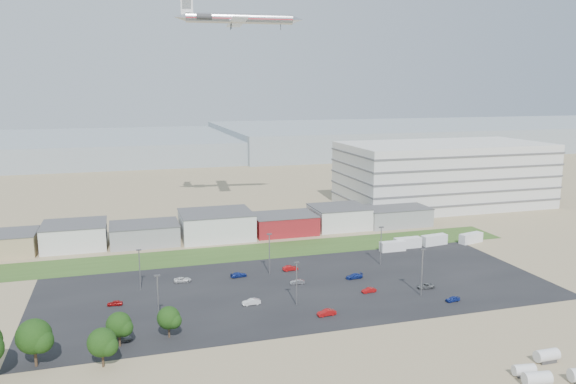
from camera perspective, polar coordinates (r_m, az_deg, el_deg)
name	(u,v)px	position (r m, az deg, el deg)	size (l,w,h in m)	color
ground	(305,324)	(115.48, 1.77, -13.23)	(700.00, 700.00, 0.00)	#94855E
parking_lot	(299,288)	(134.56, 1.09, -9.70)	(120.00, 50.00, 0.01)	black
grass_strip	(248,252)	(162.66, -4.07, -6.11)	(160.00, 16.00, 0.02)	#34531F
hills_backdrop	(223,145)	(423.77, -6.64, 4.76)	(700.00, 200.00, 9.00)	gray
building_row	(181,227)	(177.17, -10.83, -3.55)	(170.00, 20.00, 8.00)	silver
parking_garage	(443,174)	(233.58, 15.49, 1.77)	(80.00, 40.00, 25.00)	silver
storage_tank_nw	(524,370)	(103.78, 22.85, -16.31)	(3.63, 1.81, 2.18)	silver
storage_tank_ne	(547,355)	(109.92, 24.80, -14.81)	(4.17, 2.08, 2.50)	silver
storage_tank_sw	(537,378)	(101.45, 23.98, -16.91)	(4.31, 2.16, 2.59)	silver
box_trailer_a	(393,246)	(165.82, 10.58, -5.44)	(7.54, 2.36, 2.83)	silver
box_trailer_b	(408,243)	(170.02, 12.05, -5.06)	(8.08, 2.52, 3.03)	silver
box_trailer_c	(434,240)	(174.88, 14.63, -4.73)	(8.16, 2.55, 3.06)	silver
box_trailer_d	(471,238)	(180.34, 18.09, -4.47)	(7.93, 2.48, 2.97)	silver
tree_left	(34,340)	(106.59, -24.39, -13.53)	(6.32, 6.32, 9.48)	black
tree_mid	(102,345)	(102.61, -18.37, -14.57)	(5.21, 5.21, 7.82)	black
tree_right	(119,327)	(109.25, -16.80, -13.02)	(4.93, 4.93, 7.39)	black
tree_near	(169,320)	(110.56, -12.03, -12.62)	(4.64, 4.64, 6.96)	black
lightpole_front_l	(158,300)	(115.90, -13.06, -10.65)	(1.22, 0.51, 10.37)	slate
lightpole_front_m	(297,284)	(122.80, 0.87, -9.29)	(1.15, 0.48, 9.75)	slate
lightpole_front_r	(422,272)	(131.46, 13.45, -7.96)	(1.29, 0.54, 10.97)	slate
lightpole_back_l	(140,270)	(136.05, -14.83, -7.65)	(1.15, 0.48, 9.78)	slate
lightpole_back_m	(269,254)	(142.38, -1.90, -6.31)	(1.24, 0.52, 10.57)	slate
lightpole_back_r	(381,246)	(152.04, 9.42, -5.40)	(1.22, 0.51, 10.34)	slate
airliner	(240,18)	(201.98, -4.92, 17.16)	(44.74, 30.50, 13.22)	silver
parked_car_0	(426,286)	(137.87, 13.82, -9.26)	(1.88, 4.07, 1.13)	#595B5E
parked_car_1	(369,290)	(132.69, 8.22, -9.84)	(1.20, 3.43, 1.13)	#9A0E0F
parked_car_2	(453,299)	(131.42, 16.39, -10.38)	(1.35, 3.35, 1.14)	navy
parked_car_4	(251,302)	(124.70, -3.74, -11.07)	(1.38, 3.97, 1.31)	silver
parked_car_5	(115,303)	(129.64, -17.18, -10.73)	(1.31, 3.25, 1.11)	#9A0E0F
parked_car_6	(239,275)	(142.10, -5.04, -8.37)	(1.69, 4.15, 1.20)	navy
parked_car_7	(297,282)	(136.65, 0.95, -9.12)	(1.19, 3.43, 1.13)	#A5A5AA
parked_car_9	(183,280)	(140.50, -10.66, -8.75)	(1.91, 4.13, 1.15)	silver
parked_car_10	(121,339)	(112.11, -16.65, -14.10)	(1.76, 4.33, 1.26)	#595B5E
parked_car_11	(290,268)	(146.32, 0.23, -7.74)	(1.39, 3.99, 1.31)	#9A0E0F
parked_car_12	(354,276)	(141.43, 6.74, -8.48)	(1.75, 4.29, 1.25)	navy
parked_car_13	(327,313)	(119.18, 3.94, -12.13)	(1.39, 3.99, 1.32)	#9A0E0F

